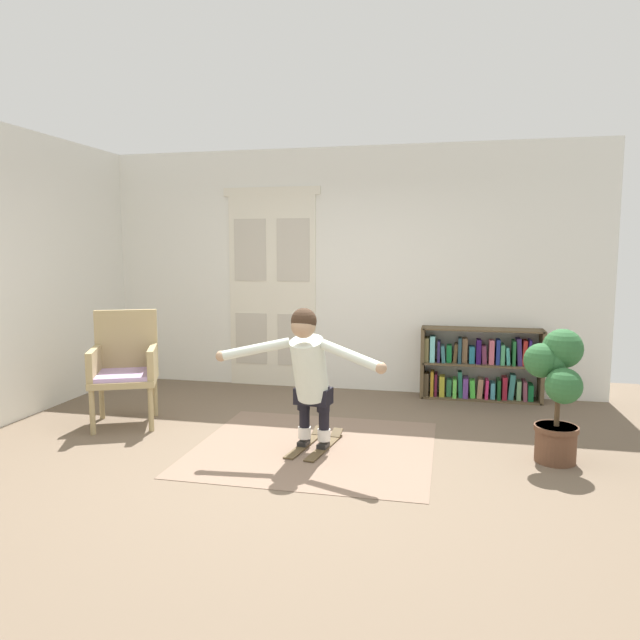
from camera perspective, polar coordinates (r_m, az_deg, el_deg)
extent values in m
plane|color=brown|center=(4.85, -3.01, -13.63)|extent=(7.20, 7.20, 0.00)
cube|color=silver|center=(7.09, 2.57, 4.88)|extent=(6.00, 0.10, 2.90)
cube|color=silver|center=(7.35, -6.72, 2.76)|extent=(0.55, 0.04, 2.35)
cube|color=beige|center=(7.31, -6.83, 6.80)|extent=(0.41, 0.01, 0.76)
cube|color=beige|center=(7.40, -6.70, -1.79)|extent=(0.41, 0.01, 0.64)
cube|color=silver|center=(7.19, -2.57, 2.71)|extent=(0.55, 0.04, 2.35)
cube|color=beige|center=(7.15, -2.63, 6.84)|extent=(0.41, 0.01, 0.76)
cube|color=beige|center=(7.23, -2.58, -1.95)|extent=(0.41, 0.01, 0.64)
cube|color=silver|center=(7.28, -4.76, 12.40)|extent=(1.22, 0.04, 0.10)
cube|color=#7D6553|center=(5.16, -0.57, -12.30)|extent=(2.02, 1.87, 0.01)
cube|color=brown|center=(6.89, 9.97, -4.01)|extent=(0.04, 0.30, 0.81)
cube|color=brown|center=(6.96, 20.78, -4.25)|extent=(0.04, 0.30, 0.81)
cube|color=brown|center=(6.98, 15.30, -7.35)|extent=(1.30, 0.30, 0.02)
cube|color=brown|center=(6.90, 15.40, -4.15)|extent=(1.30, 0.30, 0.02)
cube|color=brown|center=(6.83, 15.51, -0.88)|extent=(1.30, 0.30, 0.02)
cube|color=brown|center=(6.95, 10.32, -6.11)|extent=(0.06, 0.18, 0.26)
cube|color=#AD7E21|center=(6.92, 10.87, -6.05)|extent=(0.04, 0.18, 0.29)
cube|color=#5B162C|center=(6.95, 11.23, -6.13)|extent=(0.03, 0.20, 0.26)
cube|color=#A7A22C|center=(6.93, 11.80, -6.27)|extent=(0.06, 0.17, 0.24)
cube|color=#317950|center=(6.96, 12.45, -6.40)|extent=(0.06, 0.14, 0.20)
cube|color=#60D04A|center=(6.93, 12.98, -6.40)|extent=(0.04, 0.21, 0.21)
cube|color=#216850|center=(6.92, 13.51, -6.07)|extent=(0.06, 0.15, 0.30)
cube|color=#63388C|center=(6.94, 13.98, -6.35)|extent=(0.06, 0.20, 0.23)
cube|color=#47CC3E|center=(6.95, 14.61, -6.45)|extent=(0.07, 0.14, 0.21)
cube|color=#A0775A|center=(6.97, 15.31, -6.37)|extent=(0.07, 0.19, 0.22)
cube|color=#CD2863|center=(6.95, 15.91, -6.44)|extent=(0.04, 0.19, 0.22)
cube|color=#4AA5BB|center=(6.98, 16.45, -6.55)|extent=(0.05, 0.18, 0.18)
cube|color=#174C21|center=(6.96, 16.98, -6.42)|extent=(0.04, 0.23, 0.23)
cube|color=maroon|center=(6.97, 17.51, -6.29)|extent=(0.05, 0.18, 0.26)
cube|color=teal|center=(6.98, 18.14, -6.16)|extent=(0.08, 0.14, 0.29)
cube|color=#72B275|center=(6.99, 18.77, -6.47)|extent=(0.05, 0.14, 0.22)
cube|color=brown|center=(7.00, 19.27, -6.46)|extent=(0.05, 0.23, 0.22)
cube|color=#146631|center=(7.02, 19.76, -6.59)|extent=(0.06, 0.22, 0.18)
cube|color=olive|center=(6.88, 10.37, -2.80)|extent=(0.05, 0.21, 0.27)
cube|color=#77D7D8|center=(6.84, 10.92, -2.75)|extent=(0.06, 0.16, 0.30)
cube|color=navy|center=(6.87, 11.50, -2.98)|extent=(0.03, 0.21, 0.24)
cube|color=#306871|center=(6.86, 11.91, -3.21)|extent=(0.06, 0.18, 0.20)
cube|color=#126F31|center=(6.87, 12.47, -3.18)|extent=(0.06, 0.15, 0.20)
cube|color=brown|center=(6.87, 13.07, -3.11)|extent=(0.05, 0.18, 0.22)
cube|color=#21404D|center=(6.84, 13.46, -2.87)|extent=(0.04, 0.18, 0.29)
cube|color=brown|center=(6.88, 13.91, -2.86)|extent=(0.06, 0.15, 0.28)
cube|color=#216C84|center=(6.88, 14.58, -3.26)|extent=(0.06, 0.17, 0.19)
cube|color=#2A0F53|center=(6.85, 15.19, -2.95)|extent=(0.05, 0.16, 0.28)
cube|color=#6A2D4A|center=(6.88, 15.68, -3.23)|extent=(0.06, 0.16, 0.21)
cube|color=#C25D6E|center=(6.87, 16.36, -2.99)|extent=(0.05, 0.17, 0.27)
cube|color=navy|center=(6.87, 16.93, -2.96)|extent=(0.04, 0.17, 0.28)
cube|color=#449C67|center=(6.91, 17.32, -3.17)|extent=(0.04, 0.23, 0.22)
cube|color=#49B4AC|center=(6.89, 17.82, -3.35)|extent=(0.05, 0.14, 0.19)
cube|color=#1C612E|center=(6.89, 18.34, -3.02)|extent=(0.03, 0.23, 0.28)
cube|color=navy|center=(6.90, 18.80, -2.92)|extent=(0.07, 0.18, 0.30)
cube|color=#A62520|center=(6.92, 19.27, -3.00)|extent=(0.05, 0.19, 0.28)
cube|color=navy|center=(6.91, 19.67, -2.99)|extent=(0.05, 0.18, 0.29)
cube|color=olive|center=(6.94, 19.94, -3.29)|extent=(0.03, 0.16, 0.21)
cube|color=navy|center=(6.92, 20.40, -3.41)|extent=(0.04, 0.23, 0.19)
cylinder|color=tan|center=(5.83, -21.31, -8.39)|extent=(0.07, 0.07, 0.42)
cylinder|color=tan|center=(5.76, -16.16, -8.37)|extent=(0.07, 0.07, 0.42)
cylinder|color=tan|center=(6.33, -20.51, -7.17)|extent=(0.07, 0.07, 0.42)
cylinder|color=tan|center=(6.26, -15.77, -7.12)|extent=(0.07, 0.07, 0.42)
cube|color=tan|center=(5.99, -18.53, -5.52)|extent=(0.79, 0.79, 0.06)
cube|color=#B798CB|center=(5.98, -18.54, -5.05)|extent=(0.71, 0.71, 0.04)
cube|color=tan|center=(6.19, -18.35, -1.82)|extent=(0.57, 0.30, 0.60)
cube|color=tan|center=(5.99, -21.16, -3.95)|extent=(0.28, 0.54, 0.28)
cube|color=tan|center=(5.92, -15.99, -3.88)|extent=(0.28, 0.54, 0.28)
cylinder|color=brown|center=(5.16, 21.97, -11.12)|extent=(0.32, 0.32, 0.30)
cylinder|color=brown|center=(5.12, 22.04, -9.74)|extent=(0.34, 0.34, 0.04)
cylinder|color=#4C3823|center=(5.07, 22.14, -7.57)|extent=(0.04, 0.04, 0.36)
sphere|color=#2A5E30|center=(5.07, 22.57, -2.59)|extent=(0.32, 0.32, 0.32)
sphere|color=#2A5E30|center=(5.02, 21.73, -3.87)|extent=(0.20, 0.20, 0.20)
sphere|color=#2A5E30|center=(4.93, 22.66, -5.94)|extent=(0.28, 0.28, 0.28)
sphere|color=#2A5E30|center=(5.02, 20.77, -3.70)|extent=(0.28, 0.28, 0.28)
cube|color=brown|center=(5.19, -1.51, -12.07)|extent=(0.19, 0.72, 0.01)
cube|color=brown|center=(5.47, -0.18, -10.72)|extent=(0.11, 0.13, 0.06)
cube|color=black|center=(5.16, -1.60, -11.89)|extent=(0.10, 0.13, 0.04)
cube|color=brown|center=(5.13, 0.39, -12.31)|extent=(0.19, 0.72, 0.01)
cube|color=brown|center=(5.41, 1.63, -10.92)|extent=(0.11, 0.13, 0.06)
cube|color=black|center=(5.10, 0.31, -12.12)|extent=(0.10, 0.13, 0.04)
cylinder|color=white|center=(5.15, -1.52, -10.90)|extent=(0.12, 0.12, 0.10)
cylinder|color=black|center=(5.10, -1.53, -8.75)|extent=(0.10, 0.10, 0.30)
cylinder|color=black|center=(5.05, -1.61, -7.51)|extent=(0.12, 0.12, 0.22)
cylinder|color=white|center=(5.09, 0.39, -11.12)|extent=(0.12, 0.12, 0.10)
cylinder|color=black|center=(5.03, 0.39, -8.96)|extent=(0.10, 0.10, 0.30)
cylinder|color=black|center=(4.98, 0.32, -7.70)|extent=(0.12, 0.12, 0.22)
cube|color=black|center=(5.01, -0.65, -7.40)|extent=(0.32, 0.22, 0.14)
cylinder|color=silver|center=(4.88, -1.00, -4.79)|extent=(0.34, 0.46, 0.58)
sphere|color=tan|center=(4.69, -1.63, -0.59)|extent=(0.23, 0.23, 0.20)
sphere|color=#382619|center=(4.70, -1.59, -0.09)|extent=(0.24, 0.24, 0.21)
cylinder|color=silver|center=(4.86, -6.34, -2.84)|extent=(0.59, 0.20, 0.20)
sphere|color=tan|center=(4.92, -9.63, -3.49)|extent=(0.10, 0.10, 0.09)
cylinder|color=silver|center=(4.55, 3.05, -3.49)|extent=(0.55, 0.35, 0.20)
sphere|color=tan|center=(4.39, 5.96, -4.67)|extent=(0.10, 0.10, 0.09)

